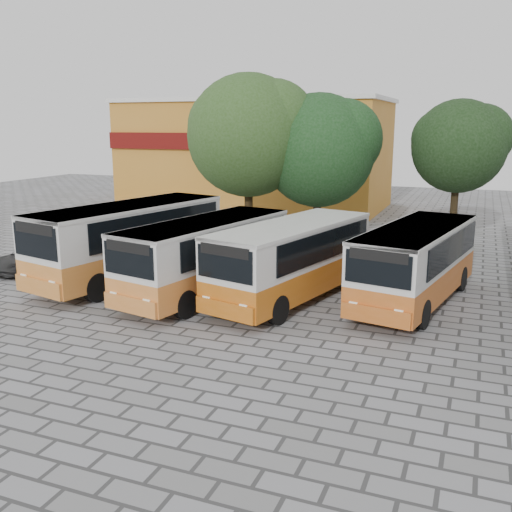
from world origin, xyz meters
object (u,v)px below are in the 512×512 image
at_px(bus_far_left, 129,237).
at_px(bus_centre_right, 292,256).
at_px(bus_centre_left, 206,252).
at_px(bus_far_right, 416,260).
at_px(parked_car, 32,258).

relative_size(bus_far_left, bus_centre_right, 1.10).
height_order(bus_centre_left, bus_centre_right, bus_centre_left).
relative_size(bus_centre_right, bus_far_right, 1.03).
bearing_deg(bus_centre_right, bus_far_right, 29.81).
bearing_deg(bus_centre_right, bus_far_left, -167.25).
distance_m(bus_centre_right, bus_far_right, 4.48).
distance_m(bus_centre_left, bus_far_right, 7.75).
bearing_deg(bus_centre_left, bus_centre_right, 22.56).
distance_m(bus_far_right, parked_car, 16.61).
relative_size(bus_centre_left, parked_car, 2.11).
bearing_deg(bus_centre_left, bus_far_right, 25.46).
xyz_separation_m(bus_far_left, parked_car, (-5.09, -0.19, -1.29)).
bearing_deg(parked_car, bus_far_left, 6.74).
height_order(bus_far_left, bus_far_right, bus_far_left).
distance_m(bus_centre_left, parked_car, 9.09).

